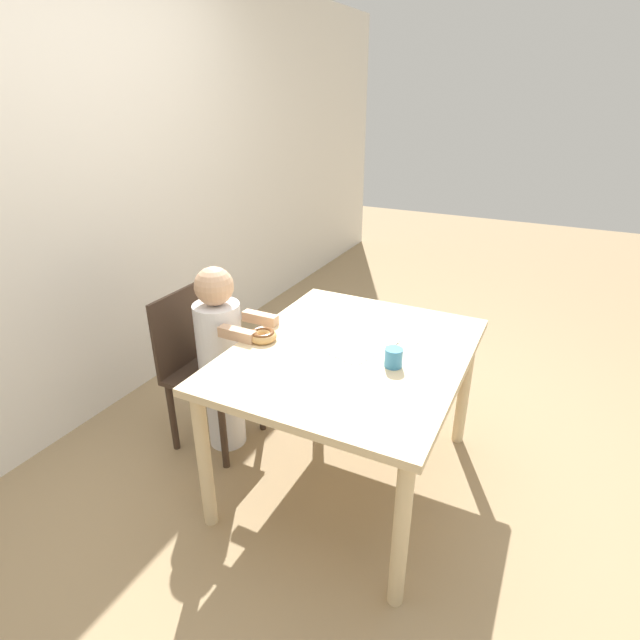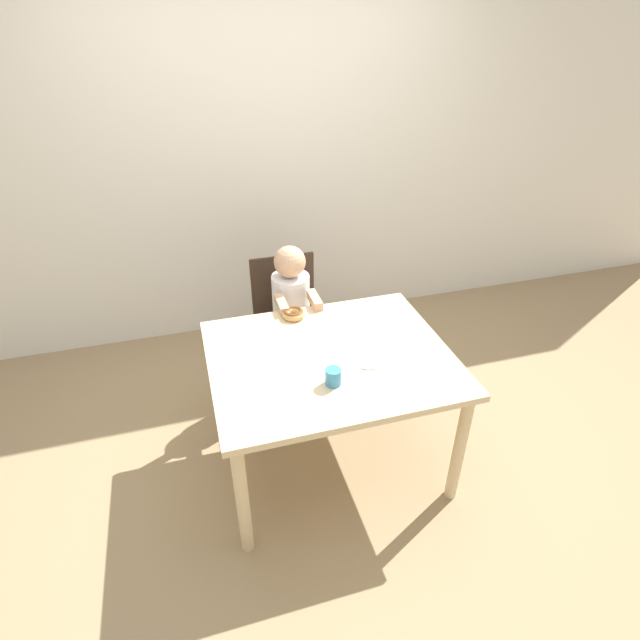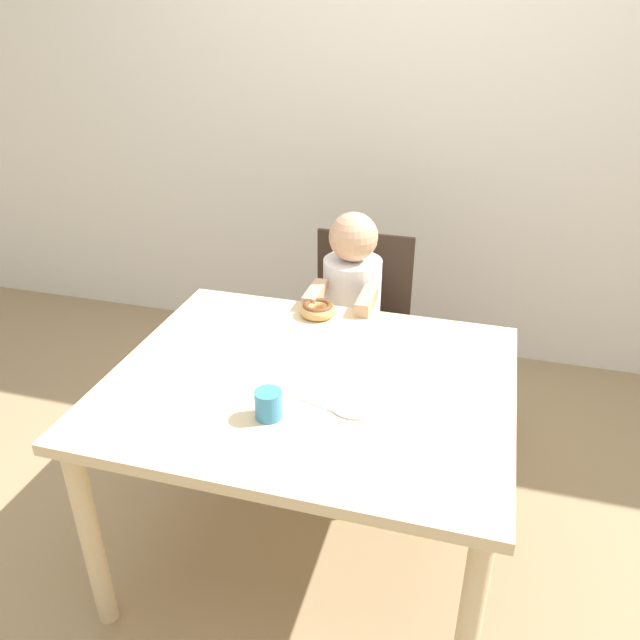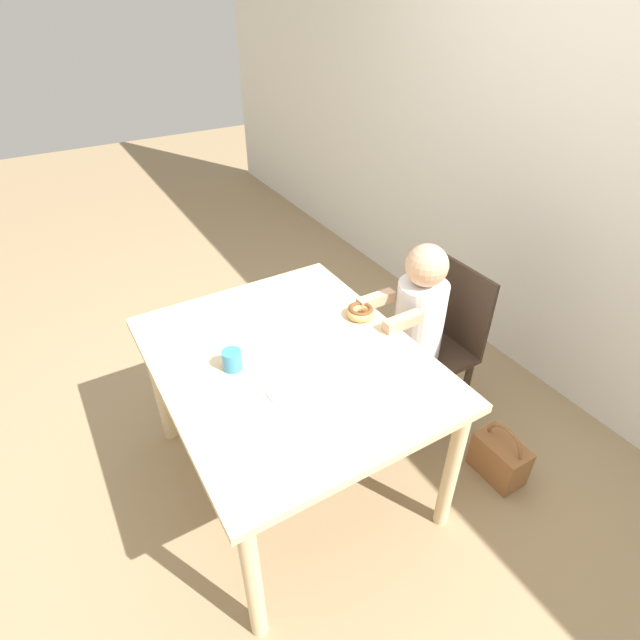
% 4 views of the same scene
% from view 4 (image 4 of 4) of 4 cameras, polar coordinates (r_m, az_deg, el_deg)
% --- Properties ---
extents(ground_plane, '(12.00, 12.00, 0.00)m').
position_cam_4_polar(ground_plane, '(2.47, -2.93, -17.12)').
color(ground_plane, '#997F5B').
extents(wall_back, '(8.00, 0.05, 2.50)m').
position_cam_4_polar(wall_back, '(2.70, 28.21, 16.20)').
color(wall_back, silver).
rests_on(wall_back, ground_plane).
extents(dining_table, '(1.19, 0.98, 0.71)m').
position_cam_4_polar(dining_table, '(2.01, -3.46, -6.19)').
color(dining_table, beige).
rests_on(dining_table, ground_plane).
extents(chair, '(0.42, 0.39, 0.84)m').
position_cam_4_polar(chair, '(2.53, 12.73, -2.55)').
color(chair, '#38281E').
rests_on(chair, ground_plane).
extents(child_figure, '(0.25, 0.39, 1.00)m').
position_cam_4_polar(child_figure, '(2.42, 10.93, -1.99)').
color(child_figure, white).
rests_on(child_figure, ground_plane).
extents(donut, '(0.13, 0.13, 0.05)m').
position_cam_4_polar(donut, '(2.17, 4.66, 0.97)').
color(donut, tan).
rests_on(donut, dining_table).
extents(napkin, '(0.37, 0.37, 0.00)m').
position_cam_4_polar(napkin, '(1.92, -2.14, -5.03)').
color(napkin, white).
rests_on(napkin, dining_table).
extents(handbag, '(0.24, 0.15, 0.30)m').
position_cam_4_polar(handbag, '(2.53, 19.85, -14.57)').
color(handbag, brown).
rests_on(handbag, ground_plane).
extents(cup, '(0.07, 0.07, 0.08)m').
position_cam_4_polar(cup, '(1.91, -9.99, -4.52)').
color(cup, teal).
rests_on(cup, dining_table).
extents(plate, '(0.16, 0.16, 0.01)m').
position_cam_4_polar(plate, '(1.82, -3.64, -7.93)').
color(plate, silver).
rests_on(plate, dining_table).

